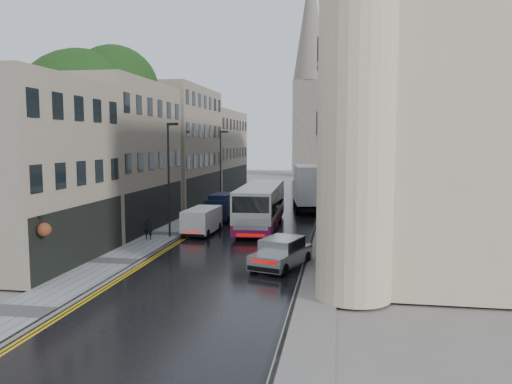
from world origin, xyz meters
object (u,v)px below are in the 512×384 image
(lamp_post_far, at_px, (221,169))
(pedestrian, at_px, (148,228))
(tree_near, at_px, (83,138))
(white_van, at_px, (184,224))
(cream_bus, at_px, (238,212))
(lamp_post_near, at_px, (169,181))
(white_lorry, at_px, (297,190))
(silver_hatchback, at_px, (254,256))
(navy_van, at_px, (208,208))
(tree_far, at_px, (152,146))

(lamp_post_far, bearing_deg, pedestrian, -102.33)
(tree_near, distance_m, white_van, 10.25)
(tree_near, height_order, cream_bus, tree_near)
(tree_near, bearing_deg, lamp_post_near, -14.31)
(white_lorry, height_order, white_van, white_lorry)
(white_van, relative_size, lamp_post_near, 0.55)
(lamp_post_near, bearing_deg, silver_hatchback, -28.17)
(silver_hatchback, height_order, lamp_post_far, lamp_post_far)
(tree_near, bearing_deg, cream_bus, 1.01)
(silver_hatchback, relative_size, navy_van, 0.93)
(cream_bus, bearing_deg, white_van, -155.96)
(white_lorry, relative_size, pedestrian, 5.38)
(cream_bus, xyz_separation_m, lamp_post_near, (-4.42, -2.06, 2.35))
(white_lorry, height_order, lamp_post_near, lamp_post_near)
(white_van, relative_size, pedestrian, 2.73)
(tree_near, xyz_separation_m, pedestrian, (6.18, -3.02, -6.04))
(silver_hatchback, bearing_deg, white_lorry, 106.66)
(silver_hatchback, xyz_separation_m, lamp_post_near, (-7.28, 7.86, 3.19))
(cream_bus, bearing_deg, pedestrian, -152.07)
(tree_near, bearing_deg, pedestrian, -26.06)
(white_van, height_order, lamp_post_far, lamp_post_far)
(cream_bus, relative_size, navy_van, 2.60)
(navy_van, relative_size, lamp_post_far, 0.61)
(white_lorry, relative_size, lamp_post_far, 1.11)
(tree_far, bearing_deg, white_lorry, -7.54)
(lamp_post_near, bearing_deg, white_lorry, 78.05)
(cream_bus, relative_size, white_lorry, 1.44)
(pedestrian, bearing_deg, lamp_post_far, -103.04)
(lamp_post_near, distance_m, lamp_post_far, 17.06)
(tree_far, distance_m, silver_hatchback, 27.36)
(pedestrian, bearing_deg, silver_hatchback, 130.32)
(pedestrian, relative_size, lamp_post_near, 0.20)
(white_lorry, bearing_deg, silver_hatchback, -99.76)
(tree_near, height_order, white_lorry, tree_near)
(white_van, bearing_deg, white_lorry, 63.73)
(white_van, relative_size, navy_van, 0.92)
(lamp_post_near, height_order, lamp_post_far, lamp_post_near)
(navy_van, height_order, pedestrian, navy_van)
(tree_near, distance_m, lamp_post_far, 16.93)
(white_lorry, distance_m, lamp_post_far, 9.36)
(tree_far, xyz_separation_m, lamp_post_far, (6.51, 2.20, -2.33))
(tree_near, distance_m, silver_hatchback, 18.55)
(white_van, bearing_deg, lamp_post_near, -158.36)
(silver_hatchback, bearing_deg, tree_far, 140.08)
(lamp_post_near, bearing_deg, pedestrian, -114.41)
(lamp_post_near, bearing_deg, white_van, 38.44)
(cream_bus, relative_size, lamp_post_near, 1.55)
(white_lorry, bearing_deg, lamp_post_far, 144.77)
(pedestrian, distance_m, lamp_post_near, 3.50)
(tree_far, height_order, pedestrian, tree_far)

